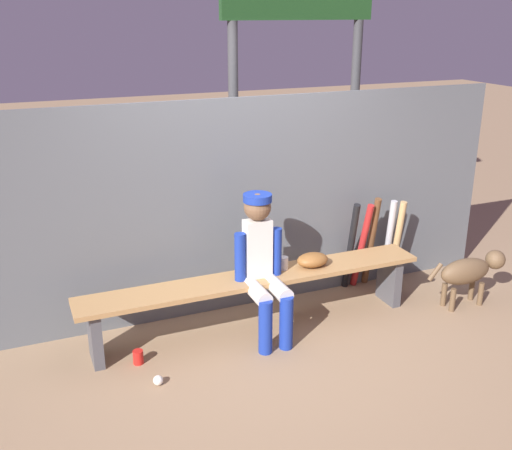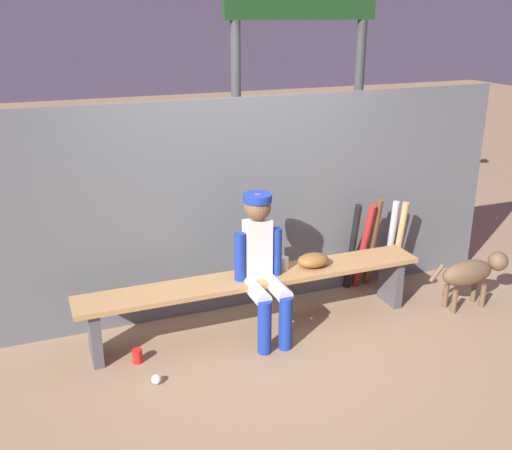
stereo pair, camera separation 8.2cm
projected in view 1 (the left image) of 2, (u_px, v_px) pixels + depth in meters
The scene contains 15 objects.
ground_plane at pixel (256, 328), 5.16m from camera, with size 30.00×30.00×0.00m, color #937556.
chainlink_fence at pixel (235, 207), 5.25m from camera, with size 5.22×0.03×1.90m, color #595E63.
dugout_bench at pixel (256, 287), 5.03m from camera, with size 2.97×0.36×0.49m.
player_seated at pixel (263, 262), 4.84m from camera, with size 0.41×0.55×1.20m.
baseball_glove at pixel (313, 260), 5.16m from camera, with size 0.28×0.20×0.12m, color brown.
bat_aluminum_black at pixel (351, 247), 5.70m from camera, with size 0.06×0.06×0.92m, color black.
bat_aluminum_red at pixel (362, 246), 5.75m from camera, with size 0.06×0.06×0.90m, color #B22323.
bat_wood_dark at pixel (371, 242), 5.79m from camera, with size 0.06×0.06×0.95m, color brown.
bat_aluminum_silver at pixel (388, 242), 5.87m from camera, with size 0.06×0.06×0.87m, color #B7B7BC.
bat_wood_tan at pixel (397, 243), 5.84m from camera, with size 0.06×0.06×0.87m, color tan.
baseball at pixel (158, 380), 4.37m from camera, with size 0.07×0.07×0.07m, color white.
cup_on_ground at pixel (138, 357), 4.63m from camera, with size 0.08×0.08×0.11m, color red.
cup_on_bench at pixel (284, 263), 5.11m from camera, with size 0.08×0.08×0.11m, color silver.
scoreboard at pixel (304, 24), 6.02m from camera, with size 1.91×0.27×3.54m.
dog at pixel (470, 271), 5.47m from camera, with size 0.84×0.20×0.49m.
Camera 1 is at (-1.75, -4.21, 2.57)m, focal length 42.31 mm.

